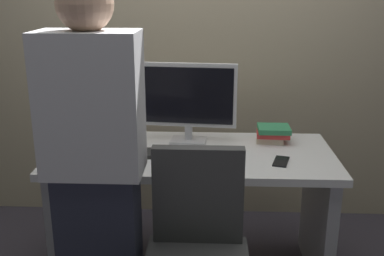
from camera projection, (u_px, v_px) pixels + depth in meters
The scene contains 10 objects.
wall_back at pixel (198, 1), 3.01m from camera, with size 6.40×0.10×3.00m, color tan.
desk at pixel (192, 189), 2.55m from camera, with size 1.52×0.70×0.73m.
person_at_desk at pixel (96, 174), 1.92m from camera, with size 0.40×0.24×1.64m.
monitor at pixel (189, 99), 2.56m from camera, with size 0.54×0.16×0.46m.
keyboard at pixel (177, 153), 2.43m from camera, with size 0.43×0.13×0.02m, color #262626.
mouse at pixel (234, 151), 2.44m from camera, with size 0.06×0.10×0.03m, color white.
cup_near_keyboard at pixel (116, 147), 2.42m from camera, with size 0.07×0.07×0.10m, color white.
cup_by_monitor at pixel (116, 132), 2.66m from camera, with size 0.08×0.08×0.10m, color #D84C3F.
book_stack at pixel (272, 134), 2.63m from camera, with size 0.19×0.17×0.09m.
cell_phone at pixel (281, 161), 2.34m from camera, with size 0.07×0.14×0.01m, color black.
Camera 1 is at (0.10, -2.33, 1.59)m, focal length 42.95 mm.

